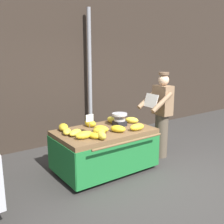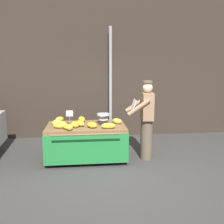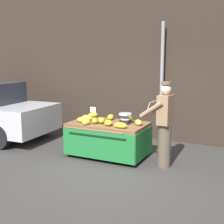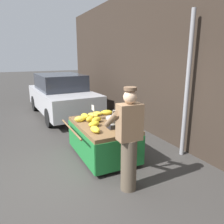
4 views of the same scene
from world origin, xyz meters
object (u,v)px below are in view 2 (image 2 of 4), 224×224
Objects in this scene: banana_bunch_11 at (82,119)px; price_sign at (70,115)px; street_pole at (110,84)px; banana_bunch_7 at (80,123)px; banana_bunch_0 at (75,125)px; banana_bunch_9 at (70,127)px; banana_bunch_12 at (102,119)px; banana_bunch_4 at (56,122)px; banana_bunch_5 at (59,119)px; weighing_scale at (103,119)px; vendor_person at (146,120)px; banana_cart at (86,134)px; banana_bunch_3 at (67,127)px; banana_bunch_10 at (108,126)px; banana_bunch_8 at (92,125)px; banana_bunch_6 at (59,123)px; banana_bunch_1 at (61,125)px; banana_bunch_2 at (117,121)px.

price_sign is at bearing -121.52° from banana_bunch_11.
street_pole is 2.04m from banana_bunch_7.
banana_bunch_0 is at bearing -47.74° from price_sign.
banana_bunch_12 is at bearing 46.15° from banana_bunch_9.
banana_bunch_4 is 0.85× the size of banana_bunch_5.
weighing_scale is 0.98× the size of banana_bunch_5.
banana_bunch_11 is 0.14× the size of vendor_person.
banana_cart is 0.56m from banana_bunch_3.
banana_bunch_0 is 0.70m from banana_bunch_10.
banana_bunch_3 is 1.70m from vendor_person.
banana_bunch_8 is (0.12, -0.24, 0.27)m from banana_cart.
vendor_person reaches higher than banana_bunch_12.
banana_bunch_0 is 0.91× the size of banana_bunch_11.
banana_bunch_9 is 1.64m from vendor_person.
banana_bunch_12 is (0.69, 0.72, -0.00)m from banana_bunch_9.
banana_bunch_6 is 0.16× the size of vendor_person.
banana_bunch_12 is at bearing 91.77° from weighing_scale.
banana_bunch_9 is at bearing -133.85° from banana_bunch_12.
street_pole is at bearing 67.01° from banana_cart.
price_sign is at bearing 177.58° from banana_bunch_7.
banana_bunch_8 is at bearing -31.89° from banana_bunch_7.
price_sign is 0.52m from banana_bunch_8.
street_pole is at bearing 64.62° from banana_bunch_7.
banana_bunch_12 is at bearing 65.62° from banana_bunch_8.
banana_bunch_3 is (-0.16, -0.11, -0.02)m from banana_bunch_0.
banana_bunch_8 is (0.64, -0.03, -0.00)m from banana_bunch_1.
vendor_person reaches higher than banana_bunch_11.
banana_bunch_5 is at bearing 176.37° from banana_bunch_12.
weighing_scale is 1.03× the size of banana_bunch_7.
banana_bunch_9 is at bearing -175.65° from banana_bunch_10.
banana_bunch_9 reaches higher than banana_bunch_7.
weighing_scale is at bearing 3.33° from banana_bunch_6.
banana_bunch_1 is at bearing 135.67° from banana_bunch_9.
weighing_scale reaches higher than banana_bunch_10.
price_sign is 1.53× the size of banana_bunch_0.
banana_bunch_0 is 1.07× the size of banana_bunch_3.
banana_bunch_3 is 0.12m from banana_bunch_9.
street_pole is 1.72m from banana_bunch_2.
banana_bunch_0 reaches higher than banana_bunch_4.
banana_bunch_6 is at bearing 167.95° from banana_bunch_7.
banana_bunch_7 is (0.11, 0.11, -0.00)m from banana_bunch_0.
street_pole is 2.08m from price_sign.
banana_bunch_1 is at bearing -82.47° from banana_bunch_5.
street_pole reaches higher than banana_bunch_6.
weighing_scale reaches higher than banana_cart.
banana_bunch_8 is at bearing -114.38° from banana_bunch_12.
street_pole reaches higher than banana_bunch_2.
banana_cart is 5.80× the size of banana_bunch_1.
banana_bunch_5 is 0.97m from banana_bunch_12.
banana_bunch_12 is (0.94, 0.31, 0.01)m from banana_bunch_6.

